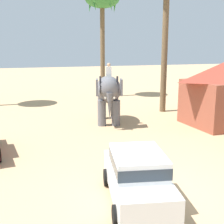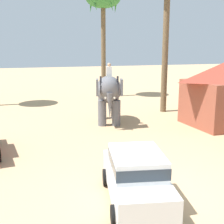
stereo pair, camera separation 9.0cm
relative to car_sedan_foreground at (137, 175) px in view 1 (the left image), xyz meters
The scene contains 5 objects.
ground_plane 1.08m from the car_sedan_foreground, 25.26° to the left, with size 120.00×120.00×0.00m, color tan.
car_sedan_foreground is the anchor object (origin of this frame).
elephant_with_mahout 10.31m from the car_sedan_foreground, 79.26° to the left, with size 2.38×4.02×3.88m.
palm_tree_behind_elephant 21.85m from the car_sedan_foreground, 78.29° to the left, with size 3.20×3.20×9.97m.
signboard_yellow 9.58m from the car_sedan_foreground, 38.37° to the left, with size 1.00×0.10×2.40m.
Camera 1 is at (-3.85, -8.75, 4.99)m, focal length 49.37 mm.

